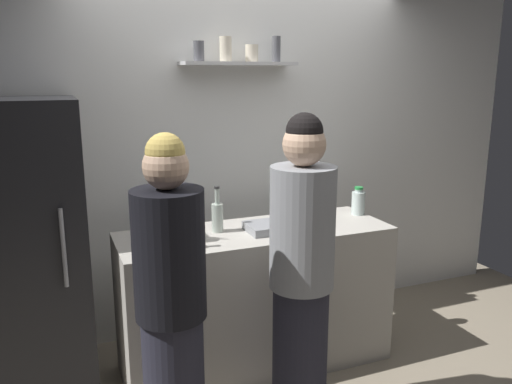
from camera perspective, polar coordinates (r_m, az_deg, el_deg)
name	(u,v)px	position (r m, az deg, el deg)	size (l,w,h in m)	color
back_wall_assembly	(244,155)	(3.92, -1.32, 4.07)	(4.80, 0.32, 2.60)	white
refrigerator	(32,249)	(3.39, -23.41, -5.75)	(0.61, 0.66, 1.78)	black
counter	(256,298)	(3.47, 0.00, -11.62)	(1.74, 0.61, 0.94)	#B7B2A8
baking_pan	(273,227)	(3.29, 1.90, -3.83)	(0.34, 0.24, 0.05)	gray
utensil_holder	(196,231)	(3.11, -6.64, -4.32)	(0.10, 0.10, 0.22)	#B2B2B7
wine_bottle_amber_glass	(170,229)	(2.95, -9.43, -4.05)	(0.07, 0.07, 0.32)	#472814
wine_bottle_pale_glass	(217,216)	(3.25, -4.28, -2.62)	(0.07, 0.07, 0.29)	#B2BFB2
water_bottle_plastic	(358,202)	(3.71, 11.20, -1.11)	(0.09, 0.09, 0.20)	silver
person_blonde	(171,308)	(2.56, -9.32, -12.52)	(0.34, 0.34, 1.66)	#262633
person_grey_hoodie	(301,278)	(2.77, 5.02, -9.40)	(0.34, 0.34, 1.73)	#262633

